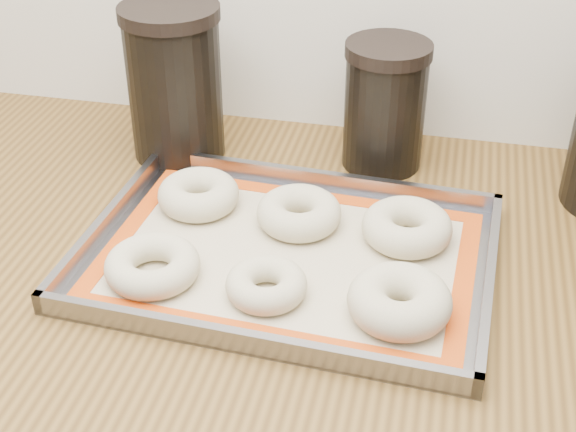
% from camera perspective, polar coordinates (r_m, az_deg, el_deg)
% --- Properties ---
extents(countertop, '(3.06, 0.68, 0.04)m').
position_cam_1_polar(countertop, '(0.94, 11.30, -4.82)').
color(countertop, brown).
rests_on(countertop, cabinet).
extents(baking_tray, '(0.48, 0.35, 0.03)m').
position_cam_1_polar(baking_tray, '(0.92, 0.00, -2.76)').
color(baking_tray, gray).
rests_on(baking_tray, countertop).
extents(baking_mat, '(0.43, 0.31, 0.00)m').
position_cam_1_polar(baking_mat, '(0.92, 0.00, -2.86)').
color(baking_mat, '#C6B793').
rests_on(baking_mat, baking_tray).
extents(bagel_front_left, '(0.12, 0.12, 0.03)m').
position_cam_1_polar(bagel_front_left, '(0.89, -9.62, -3.49)').
color(bagel_front_left, beige).
rests_on(bagel_front_left, baking_mat).
extents(bagel_front_mid, '(0.11, 0.11, 0.03)m').
position_cam_1_polar(bagel_front_mid, '(0.85, -1.55, -4.91)').
color(bagel_front_mid, beige).
rests_on(bagel_front_mid, baking_mat).
extents(bagel_front_right, '(0.13, 0.13, 0.04)m').
position_cam_1_polar(bagel_front_right, '(0.83, 7.94, -6.00)').
color(bagel_front_right, beige).
rests_on(bagel_front_right, baking_mat).
extents(bagel_back_left, '(0.11, 0.11, 0.04)m').
position_cam_1_polar(bagel_back_left, '(1.00, -6.38, 1.54)').
color(bagel_back_left, beige).
rests_on(bagel_back_left, baking_mat).
extents(bagel_back_mid, '(0.12, 0.12, 0.04)m').
position_cam_1_polar(bagel_back_mid, '(0.96, 0.78, 0.23)').
color(bagel_back_mid, beige).
rests_on(bagel_back_mid, baking_mat).
extents(bagel_back_right, '(0.11, 0.11, 0.04)m').
position_cam_1_polar(bagel_back_right, '(0.95, 8.45, -0.78)').
color(bagel_back_right, beige).
rests_on(bagel_back_right, baking_mat).
extents(canister_left, '(0.13, 0.13, 0.21)m').
position_cam_1_polar(canister_left, '(1.10, -8.06, 9.40)').
color(canister_left, black).
rests_on(canister_left, countertop).
extents(canister_mid, '(0.11, 0.11, 0.17)m').
position_cam_1_polar(canister_mid, '(1.08, 6.90, 7.82)').
color(canister_mid, black).
rests_on(canister_mid, countertop).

